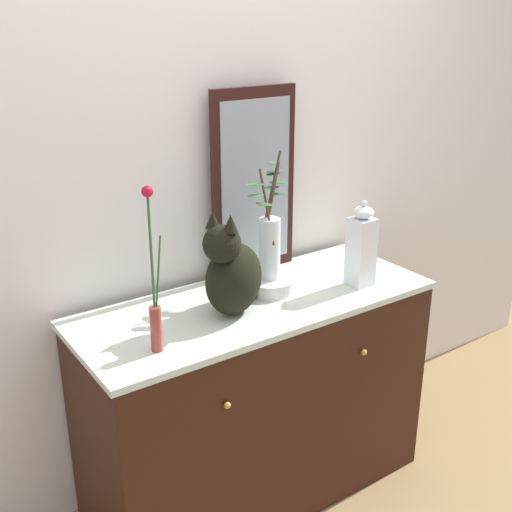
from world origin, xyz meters
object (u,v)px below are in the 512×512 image
Objects in this scene: sideboard at (256,399)px; vase_glass_clear at (270,242)px; cat_sitting at (232,272)px; vase_slim_green at (155,302)px; jar_lidded_porcelain at (361,247)px; bowl_porcelain at (269,284)px; mirror_leaning at (254,183)px.

sideboard is 2.81× the size of vase_glass_clear.
cat_sitting is 0.36m from vase_slim_green.
vase_glass_clear is at bearing 153.87° from jar_lidded_porcelain.
cat_sitting is at bearing -158.18° from bowl_porcelain.
vase_glass_clear is at bearing 22.11° from cat_sitting.
mirror_leaning is 1.72× the size of cat_sitting.
sideboard is at bearing 15.52° from vase_slim_green.
mirror_leaning is 2.17× the size of jar_lidded_porcelain.
mirror_leaning reaches higher than jar_lidded_porcelain.
cat_sitting is at bearing 14.42° from vase_slim_green.
jar_lidded_porcelain is (0.91, 0.02, -0.01)m from vase_slim_green.
jar_lidded_porcelain is at bearing -14.69° from sideboard.
vase_glass_clear is 1.43× the size of jar_lidded_porcelain.
jar_lidded_porcelain is at bearing -26.13° from vase_glass_clear.
vase_slim_green is (-0.64, -0.39, -0.21)m from mirror_leaning.
sideboard is 3.18× the size of cat_sitting.
mirror_leaning reaches higher than cat_sitting.
vase_glass_clear reaches higher than bowl_porcelain.
mirror_leaning is 3.65× the size of bowl_porcelain.
bowl_porcelain is at bearing 154.20° from jar_lidded_porcelain.
vase_glass_clear is at bearing 26.99° from sideboard.
vase_glass_clear is (0.58, 0.18, 0.03)m from vase_slim_green.
sideboard is 2.55× the size of vase_slim_green.
mirror_leaning is (0.16, 0.25, 0.82)m from sideboard.
jar_lidded_porcelain is at bearing -25.80° from bowl_porcelain.
cat_sitting is 2.12× the size of bowl_porcelain.
mirror_leaning is 1.38× the size of vase_slim_green.
mirror_leaning is at bearing 71.67° from bowl_porcelain.
bowl_porcelain is (0.58, 0.18, -0.15)m from vase_slim_green.
vase_slim_green reaches higher than bowl_porcelain.
cat_sitting is at bearing -157.89° from vase_glass_clear.
sideboard is 0.75m from jar_lidded_porcelain.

